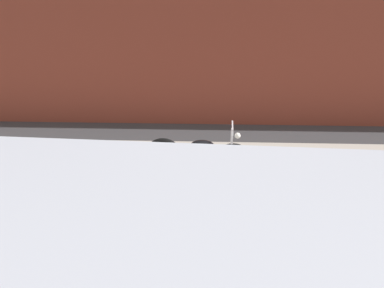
# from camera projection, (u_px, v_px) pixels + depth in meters

# --- Properties ---
(ground_plane) EXTENTS (80.00, 80.00, 0.00)m
(ground_plane) POSITION_uv_depth(u_px,v_px,m) (212.00, 224.00, 4.98)
(ground_plane) COLOR #38383A
(sidewalk_slab) EXTENTS (36.00, 3.50, 0.01)m
(sidewalk_slab) POSITION_uv_depth(u_px,v_px,m) (211.00, 173.00, 6.61)
(sidewalk_slab) COLOR #B2ADA3
(sidewalk_slab) RESTS_ON ground
(brick_building_wall) EXTENTS (36.00, 0.50, 5.38)m
(brick_building_wall) POSITION_uv_depth(u_px,v_px,m) (212.00, 22.00, 8.90)
(brick_building_wall) COLOR brown
(brick_building_wall) RESTS_ON ground
(motorcycle_black) EXTENTS (2.01, 0.58, 1.03)m
(motorcycle_black) POSITION_uv_depth(u_px,v_px,m) (190.00, 156.00, 6.38)
(motorcycle_black) COLOR black
(motorcycle_black) RESTS_ON ground
(traffic_cone) EXTENTS (0.40, 0.40, 0.55)m
(traffic_cone) POSITION_uv_depth(u_px,v_px,m) (339.00, 174.00, 5.99)
(traffic_cone) COLOR orange
(traffic_cone) RESTS_ON ground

